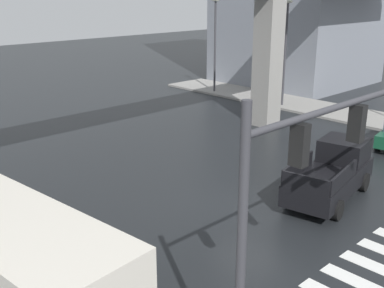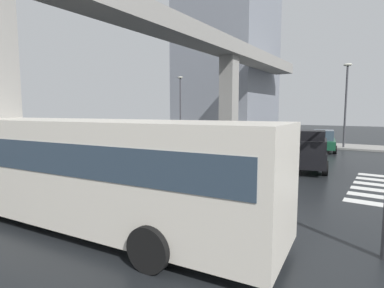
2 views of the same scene
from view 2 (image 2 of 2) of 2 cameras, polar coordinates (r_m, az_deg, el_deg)
ground_plane at (r=16.23m, az=12.62°, el=-5.44°), size 120.00×120.00×0.00m
elevated_overpass at (r=19.87m, az=-6.20°, el=19.61°), size 50.69×2.16×9.25m
office_building at (r=43.80m, az=6.67°, el=20.50°), size 11.18×11.04×28.18m
sidewalk_east at (r=31.24m, az=19.33°, el=0.04°), size 4.00×36.00×0.15m
pickup_truck at (r=18.49m, az=20.98°, el=-1.19°), size 5.36×2.81×2.08m
city_bus at (r=8.95m, az=-18.96°, el=-3.83°), size 3.60×11.00×2.99m
sedan_dark_green at (r=26.68m, az=23.45°, el=0.56°), size 4.53×2.49×1.72m
street_lamp_near_corner at (r=29.16m, az=27.00°, el=8.13°), size 0.44×0.70×7.24m
street_lamp_mid_block at (r=32.32m, az=7.36°, el=8.48°), size 0.44×0.70×7.24m
street_lamp_far_north at (r=35.74m, az=-2.21°, el=8.30°), size 0.44×0.70×7.24m
fire_hydrant at (r=29.07m, az=23.91°, el=0.13°), size 0.24×0.24×0.85m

